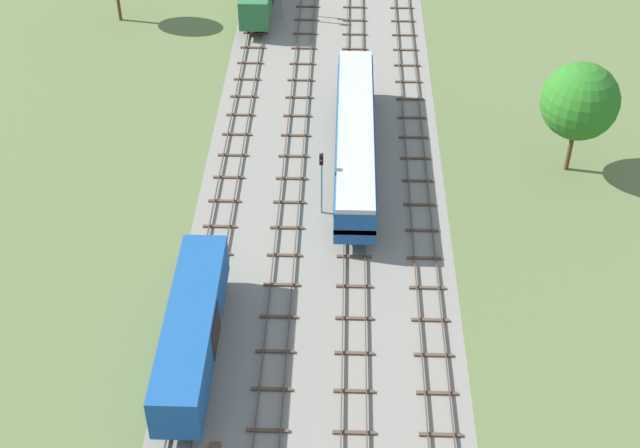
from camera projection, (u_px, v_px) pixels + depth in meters
name	position (u px, v px, depth m)	size (l,w,h in m)	color
ground_plane	(329.00, 62.00, 83.47)	(480.00, 480.00, 0.00)	#5B6B3D
ballast_bed	(329.00, 62.00, 83.47)	(18.46, 176.00, 0.01)	gray
track_far_left	(252.00, 55.00, 84.34)	(2.40, 126.00, 0.29)	#47382D
track_left	(303.00, 55.00, 84.22)	(2.40, 126.00, 0.29)	#47382D
track_centre_left	(355.00, 56.00, 84.11)	(2.40, 126.00, 0.29)	#47382D
track_centre	(406.00, 57.00, 83.99)	(2.40, 126.00, 0.29)	#47382D
freight_boxcar_far_left_nearest	(192.00, 329.00, 53.23)	(2.87, 14.00, 3.60)	#194C8C
passenger_coach_centre_left_near	(355.00, 137.00, 68.95)	(2.96, 22.00, 3.80)	#194C8C
signal_post_nearest	(321.00, 175.00, 63.73)	(0.28, 0.47, 5.33)	gray
lineside_tree_1	(580.00, 101.00, 66.37)	(5.82, 5.82, 9.01)	#4C331E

